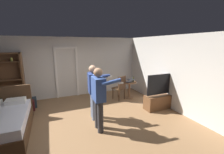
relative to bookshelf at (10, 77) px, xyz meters
name	(u,v)px	position (x,y,z in m)	size (l,w,h in m)	color
ground_plane	(85,124)	(2.15, -2.47, -1.05)	(6.65, 6.65, 0.00)	olive
wall_back	(70,67)	(2.15, 0.22, 0.22)	(6.29, 0.12, 2.52)	beige
wall_right	(172,73)	(5.23, -2.47, 0.22)	(0.12, 5.50, 2.52)	beige
doorway_frame	(67,69)	(2.01, 0.14, 0.18)	(0.93, 0.08, 2.13)	white
bookshelf	(10,77)	(0.00, 0.00, 0.00)	(0.90, 0.32, 1.94)	brown
tv_flatscreen	(161,99)	(4.87, -2.39, -0.69)	(1.20, 0.40, 1.24)	brown
side_table	(129,87)	(4.36, -1.05, -0.58)	(0.59, 0.59, 0.70)	brown
laptop	(130,81)	(4.34, -1.10, -0.29)	(0.39, 0.40, 0.15)	black
bottle_on_table	(133,80)	(4.50, -1.13, -0.25)	(0.06, 0.06, 0.23)	#373B1F
wooden_chair	(120,87)	(3.92, -1.08, -0.50)	(0.55, 0.55, 0.99)	#4C331E
person_blue_shirt	(99,95)	(2.45, -2.87, -0.08)	(0.68, 0.61, 1.66)	#333338
person_striped_shirt	(93,89)	(2.50, -2.19, -0.11)	(0.63, 0.59, 1.64)	slate
suitcase_dark	(25,107)	(0.49, -0.82, -0.88)	(0.57, 0.30, 0.33)	#4C1919
suitcase_small	(28,103)	(0.54, -0.52, -0.88)	(0.56, 0.36, 0.33)	#1E2D38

